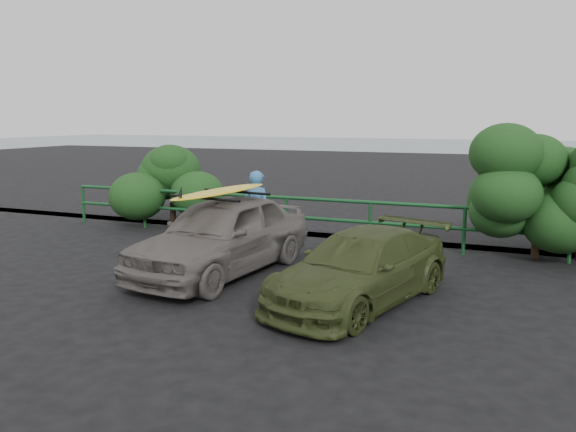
% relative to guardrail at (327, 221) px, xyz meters
% --- Properties ---
extents(ground, '(80.00, 80.00, 0.00)m').
position_rel_guardrail_xyz_m(ground, '(0.00, -5.00, -0.52)').
color(ground, black).
extents(ocean, '(200.00, 200.00, 0.00)m').
position_rel_guardrail_xyz_m(ocean, '(0.00, 55.00, -0.52)').
color(ocean, slate).
rests_on(ocean, ground).
extents(guardrail, '(14.00, 0.08, 1.04)m').
position_rel_guardrail_xyz_m(guardrail, '(0.00, 0.00, 0.00)').
color(guardrail, '#154B22').
rests_on(guardrail, ground).
extents(shrub_left, '(3.20, 2.40, 2.01)m').
position_rel_guardrail_xyz_m(shrub_left, '(-4.80, 0.40, 0.49)').
color(shrub_left, '#1B4318').
rests_on(shrub_left, ground).
extents(shrub_right, '(3.20, 2.40, 2.57)m').
position_rel_guardrail_xyz_m(shrub_right, '(5.00, 0.50, 0.76)').
color(shrub_right, '#1B4318').
rests_on(shrub_right, ground).
extents(sedan, '(2.23, 4.39, 1.43)m').
position_rel_guardrail_xyz_m(sedan, '(-1.03, -3.11, 0.20)').
color(sedan, '#615A56').
rests_on(sedan, ground).
extents(olive_vehicle, '(2.60, 4.09, 1.10)m').
position_rel_guardrail_xyz_m(olive_vehicle, '(1.76, -3.81, 0.03)').
color(olive_vehicle, '#343F1B').
rests_on(olive_vehicle, ground).
extents(man, '(0.70, 0.52, 1.75)m').
position_rel_guardrail_xyz_m(man, '(-1.13, -1.35, 0.35)').
color(man, teal).
rests_on(man, ground).
extents(roof_rack, '(1.60, 1.22, 0.05)m').
position_rel_guardrail_xyz_m(roof_rack, '(-1.03, -3.11, 0.94)').
color(roof_rack, black).
rests_on(roof_rack, sedan).
extents(surfboard, '(0.92, 2.77, 0.08)m').
position_rel_guardrail_xyz_m(surfboard, '(-1.03, -3.11, 1.00)').
color(surfboard, yellow).
rests_on(surfboard, roof_rack).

